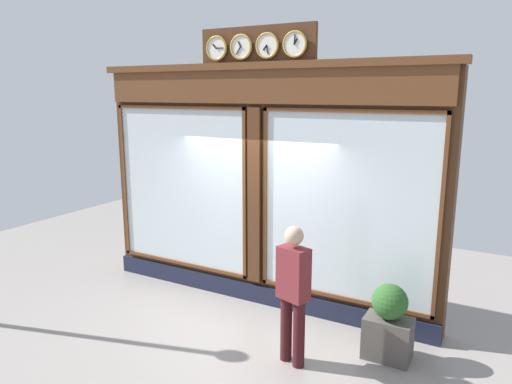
% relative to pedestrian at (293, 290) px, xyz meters
% --- Properties ---
extents(shop_facade, '(5.52, 0.42, 4.06)m').
position_rel_pedestrian_xyz_m(shop_facade, '(1.20, -1.40, 0.88)').
color(shop_facade, '#4C2B16').
rests_on(shop_facade, ground_plane).
extents(pedestrian, '(0.41, 0.32, 1.69)m').
position_rel_pedestrian_xyz_m(pedestrian, '(0.00, 0.00, 0.00)').
color(pedestrian, '#3A1316').
rests_on(pedestrian, ground_plane).
extents(planter_box, '(0.56, 0.36, 0.52)m').
position_rel_pedestrian_xyz_m(planter_box, '(-0.97, -0.65, -0.67)').
color(planter_box, '#4C4742').
rests_on(planter_box, ground_plane).
extents(planter_shrub, '(0.43, 0.43, 0.43)m').
position_rel_pedestrian_xyz_m(planter_shrub, '(-0.97, -0.65, -0.20)').
color(planter_shrub, '#285623').
rests_on(planter_shrub, planter_box).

